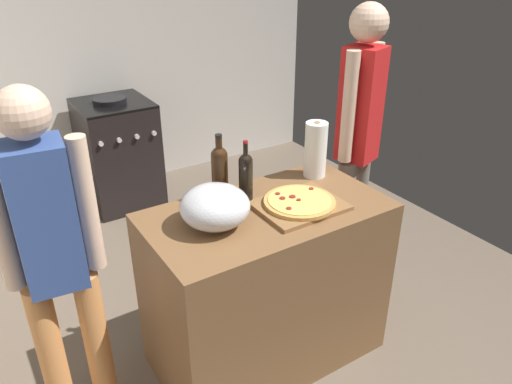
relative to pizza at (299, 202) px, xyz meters
name	(u,v)px	position (x,y,z in m)	size (l,w,h in m)	color
ground_plane	(199,269)	(-0.10, 0.96, -0.94)	(3.95, 3.79, 0.02)	#6B5B4C
kitchen_wall_rear	(101,39)	(-0.10, 2.61, 0.37)	(3.95, 0.10, 2.60)	beige
counter	(266,286)	(-0.14, 0.06, -0.48)	(1.16, 0.63, 0.90)	brown
cutting_board	(299,205)	(0.00, 0.00, -0.02)	(0.40, 0.32, 0.02)	olive
pizza	(299,202)	(0.00, 0.00, 0.00)	(0.34, 0.34, 0.03)	tan
mixing_bowl	(215,207)	(-0.41, 0.07, 0.06)	(0.31, 0.31, 0.19)	#B2B2B7
paper_towel_roll	(316,150)	(0.28, 0.24, 0.12)	(0.12, 0.12, 0.30)	white
wine_bottle_amber	(246,176)	(-0.18, 0.18, 0.11)	(0.07, 0.07, 0.32)	black
wine_bottle_clear	(220,171)	(-0.27, 0.27, 0.12)	(0.08, 0.08, 0.34)	#331E0F
stove	(119,153)	(-0.19, 2.21, -0.48)	(0.56, 0.61, 0.92)	black
person_in_stripes	(54,256)	(-1.08, 0.17, -0.01)	(0.38, 0.22, 1.61)	#D88C4C
person_in_red	(358,136)	(0.68, 0.35, 0.08)	(0.34, 0.25, 1.75)	slate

